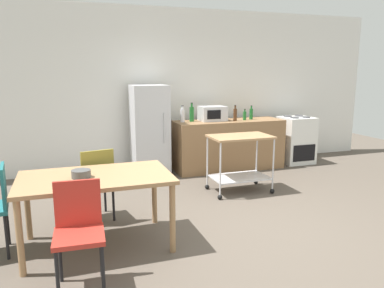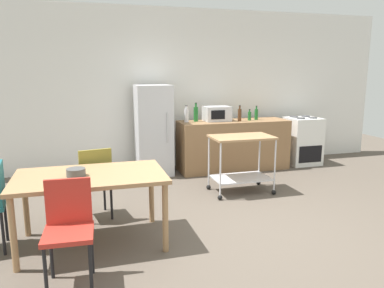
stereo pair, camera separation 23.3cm
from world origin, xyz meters
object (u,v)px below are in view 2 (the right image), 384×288
(refrigerator, at_px, (153,130))
(kitchen_cart, at_px, (241,155))
(bottle_hot_sauce, at_px, (249,116))
(chair_red, at_px, (69,225))
(stove_oven, at_px, (302,141))
(bottle_vinegar, at_px, (256,114))
(bottle_wine, at_px, (186,115))
(microwave, at_px, (217,114))
(fruit_bowl, at_px, (76,172))
(bottle_soy_sauce, at_px, (240,115))
(dining_table, at_px, (91,182))
(bottle_soda, at_px, (196,114))
(chair_olive, at_px, (94,178))

(refrigerator, height_order, kitchen_cart, refrigerator)
(bottle_hot_sauce, bearing_deg, chair_red, -134.88)
(stove_oven, xyz_separation_m, bottle_vinegar, (-1.00, -0.02, 0.55))
(chair_red, height_order, bottle_wine, bottle_wine)
(refrigerator, height_order, bottle_hot_sauce, refrigerator)
(stove_oven, height_order, bottle_hot_sauce, bottle_hot_sauce)
(bottle_wine, bearing_deg, kitchen_cart, -70.41)
(kitchen_cart, distance_m, bottle_wine, 1.48)
(chair_red, bearing_deg, kitchen_cart, 40.77)
(bottle_vinegar, bearing_deg, refrigerator, 177.01)
(stove_oven, height_order, bottle_wine, bottle_wine)
(microwave, relative_size, fruit_bowl, 2.46)
(chair_red, relative_size, bottle_soy_sauce, 3.12)
(bottle_wine, height_order, bottle_hot_sauce, bottle_wine)
(bottle_vinegar, bearing_deg, dining_table, -141.40)
(stove_oven, bearing_deg, refrigerator, 178.40)
(fruit_bowl, bearing_deg, bottle_soda, 51.36)
(chair_red, distance_m, chair_olive, 1.40)
(bottle_wine, relative_size, bottle_hot_sauce, 1.44)
(chair_olive, xyz_separation_m, bottle_soda, (1.83, 1.82, 0.52))
(dining_table, relative_size, bottle_soy_sauce, 5.27)
(kitchen_cart, relative_size, fruit_bowl, 4.87)
(chair_olive, distance_m, stove_oven, 4.33)
(refrigerator, relative_size, bottle_soda, 4.66)
(bottle_wine, bearing_deg, chair_olive, -132.77)
(chair_olive, relative_size, bottle_vinegar, 3.46)
(kitchen_cart, xyz_separation_m, bottle_soy_sauce, (0.47, 1.18, 0.44))
(chair_red, distance_m, refrigerator, 3.48)
(bottle_hot_sauce, bearing_deg, bottle_soda, 172.25)
(dining_table, xyz_separation_m, microwave, (2.26, 2.46, 0.36))
(bottle_soy_sauce, bearing_deg, bottle_vinegar, 14.94)
(chair_olive, bearing_deg, kitchen_cart, -178.83)
(chair_red, xyz_separation_m, bottle_hot_sauce, (3.05, 3.07, 0.47))
(microwave, distance_m, bottle_soy_sauce, 0.41)
(bottle_vinegar, bearing_deg, bottle_soy_sauce, -165.06)
(fruit_bowl, bearing_deg, stove_oven, 30.52)
(chair_olive, distance_m, bottle_hot_sauce, 3.31)
(bottle_soy_sauce, height_order, bottle_hot_sauce, bottle_soy_sauce)
(chair_red, distance_m, bottle_hot_sauce, 4.35)
(dining_table, bearing_deg, bottle_soy_sauce, 41.15)
(bottle_wine, relative_size, bottle_soy_sauce, 1.03)
(refrigerator, height_order, microwave, refrigerator)
(dining_table, height_order, bottle_vinegar, bottle_vinegar)
(bottle_soda, distance_m, bottle_vinegar, 1.14)
(refrigerator, distance_m, bottle_vinegar, 1.91)
(refrigerator, relative_size, kitchen_cart, 1.70)
(refrigerator, xyz_separation_m, bottle_wine, (0.58, -0.05, 0.25))
(stove_oven, bearing_deg, kitchen_cart, -145.01)
(bottle_soda, distance_m, microwave, 0.39)
(chair_olive, xyz_separation_m, bottle_vinegar, (2.96, 1.73, 0.49))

